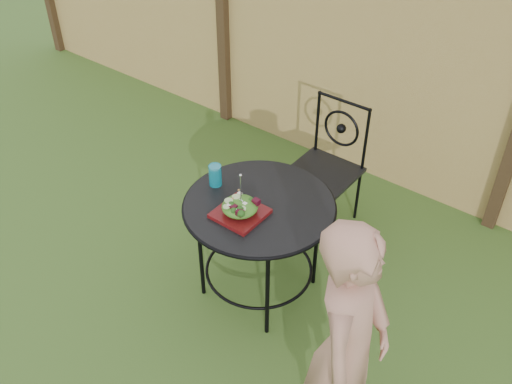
# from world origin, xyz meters

# --- Properties ---
(ground) EXTENTS (60.00, 60.00, 0.00)m
(ground) POSITION_xyz_m (0.00, 0.00, 0.00)
(ground) COLOR #274415
(ground) RESTS_ON ground
(fence) EXTENTS (8.00, 0.12, 1.90)m
(fence) POSITION_xyz_m (-0.00, 2.19, 0.95)
(fence) COLOR tan
(fence) RESTS_ON ground
(patio_table) EXTENTS (0.92, 0.92, 0.72)m
(patio_table) POSITION_xyz_m (0.31, 0.57, 0.59)
(patio_table) COLOR black
(patio_table) RESTS_ON ground
(patio_chair) EXTENTS (0.46, 0.46, 0.95)m
(patio_chair) POSITION_xyz_m (0.25, 1.45, 0.50)
(patio_chair) COLOR black
(patio_chair) RESTS_ON ground
(diner) EXTENTS (0.44, 0.59, 1.44)m
(diner) POSITION_xyz_m (1.25, -0.01, 0.72)
(diner) COLOR #A87360
(diner) RESTS_ON ground
(salad_plate) EXTENTS (0.27, 0.27, 0.02)m
(salad_plate) POSITION_xyz_m (0.28, 0.42, 0.74)
(salad_plate) COLOR #3D080C
(salad_plate) RESTS_ON patio_table
(salad) EXTENTS (0.21, 0.21, 0.08)m
(salad) POSITION_xyz_m (0.28, 0.42, 0.79)
(salad) COLOR #235614
(salad) RESTS_ON salad_plate
(fork) EXTENTS (0.01, 0.01, 0.18)m
(fork) POSITION_xyz_m (0.29, 0.42, 0.92)
(fork) COLOR silver
(fork) RESTS_ON salad
(drinking_glass) EXTENTS (0.08, 0.08, 0.14)m
(drinking_glass) POSITION_xyz_m (-0.02, 0.56, 0.79)
(drinking_glass) COLOR #0C778D
(drinking_glass) RESTS_ON patio_table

